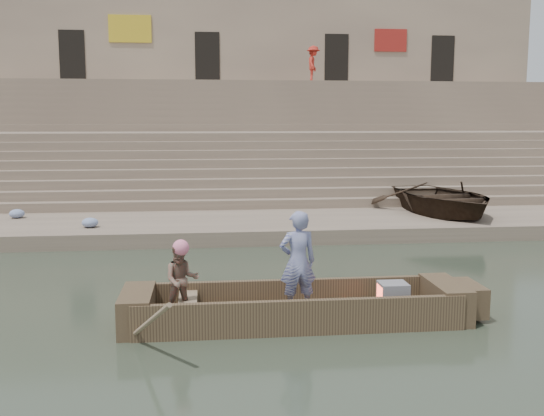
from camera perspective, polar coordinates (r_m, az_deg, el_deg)
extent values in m
plane|color=#283125|center=(10.56, 6.58, -10.10)|extent=(120.00, 120.00, 0.00)
cube|color=gray|center=(18.18, 0.97, -1.65)|extent=(32.00, 4.00, 0.40)
cube|color=gray|center=(25.44, -1.17, 3.89)|extent=(32.00, 3.00, 2.80)
cube|color=gray|center=(32.35, -2.30, 6.93)|extent=(32.00, 3.00, 5.20)
cube|color=gray|center=(20.36, 0.17, -0.16)|extent=(32.00, 0.50, 0.70)
cube|color=gray|center=(20.83, 0.01, 0.45)|extent=(32.00, 0.50, 1.00)
cube|color=gray|center=(21.30, -0.14, 1.03)|extent=(32.00, 0.50, 1.30)
cube|color=gray|center=(21.78, -0.28, 1.59)|extent=(32.00, 0.50, 1.60)
cube|color=gray|center=(22.26, -0.41, 2.12)|extent=(32.00, 0.50, 1.90)
cube|color=gray|center=(22.74, -0.54, 2.62)|extent=(32.00, 0.50, 2.20)
cube|color=gray|center=(23.22, -0.67, 3.11)|extent=(32.00, 0.50, 2.50)
cube|color=gray|center=(23.70, -0.79, 3.58)|extent=(32.00, 0.50, 2.80)
cube|color=gray|center=(27.17, -1.51, 4.48)|extent=(32.00, 0.50, 3.10)
cube|color=gray|center=(27.65, -1.60, 4.86)|extent=(32.00, 0.50, 3.40)
cube|color=gray|center=(28.14, -1.68, 5.22)|extent=(32.00, 0.50, 3.70)
cube|color=gray|center=(28.63, -1.76, 5.57)|extent=(32.00, 0.50, 4.00)
cube|color=gray|center=(29.13, -1.85, 5.91)|extent=(32.00, 0.50, 4.30)
cube|color=gray|center=(29.62, -1.92, 6.24)|extent=(32.00, 0.50, 4.60)
cube|color=gray|center=(30.11, -2.00, 6.56)|extent=(32.00, 0.50, 4.90)
cube|color=gray|center=(30.61, -2.07, 6.86)|extent=(32.00, 0.50, 5.20)
cube|color=tan|center=(36.41, -2.79, 11.79)|extent=(32.00, 5.00, 11.20)
cube|color=black|center=(34.63, -17.98, 13.26)|extent=(1.30, 0.18, 2.60)
cube|color=black|center=(33.97, -6.00, 13.71)|extent=(1.30, 0.18, 2.60)
cube|color=black|center=(34.74, 5.96, 13.59)|extent=(1.30, 0.18, 2.60)
cube|color=black|center=(36.48, 15.46, 13.08)|extent=(1.30, 0.18, 2.60)
cube|color=gold|center=(34.27, -13.00, 15.86)|extent=(2.20, 0.10, 1.40)
cube|color=maroon|center=(35.54, 10.91, 14.99)|extent=(1.80, 0.10, 1.20)
cube|color=brown|center=(10.27, 2.19, -9.94)|extent=(5.00, 1.30, 0.22)
cube|color=brown|center=(9.63, 2.75, -10.11)|extent=(5.20, 0.12, 0.56)
cube|color=brown|center=(10.80, 1.70, -8.07)|extent=(5.20, 0.12, 0.56)
cube|color=brown|center=(10.16, -12.36, -9.19)|extent=(0.50, 1.30, 0.60)
cube|color=brown|center=(10.87, 15.75, -8.16)|extent=(0.50, 1.30, 0.60)
cube|color=brown|center=(11.02, 17.70, -7.92)|extent=(0.35, 0.90, 0.50)
cube|color=#937A5B|center=(10.08, -7.80, -8.63)|extent=(0.30, 1.20, 0.08)
cylinder|color=#937A5B|center=(9.30, -12.01, -10.84)|extent=(1.03, 2.10, 1.36)
sphere|color=pink|center=(9.75, -8.43, -3.65)|extent=(0.26, 0.26, 0.26)
imported|color=navy|center=(9.90, 2.40, -4.99)|extent=(0.65, 0.47, 1.65)
imported|color=#26735A|center=(9.87, -8.37, -6.60)|extent=(0.61, 0.50, 1.16)
cube|color=gray|center=(10.54, 11.13, -7.85)|extent=(0.46, 0.42, 0.40)
cube|color=#E5593F|center=(10.48, 10.02, -7.92)|extent=(0.04, 0.34, 0.32)
imported|color=#2D2116|center=(19.83, 15.49, 0.93)|extent=(3.94, 5.18, 1.01)
imported|color=red|center=(32.20, 3.84, 13.16)|extent=(0.95, 1.30, 1.81)
ellipsoid|color=#3F5999|center=(17.43, -16.48, -1.30)|extent=(0.44, 0.44, 0.26)
ellipsoid|color=#3F5999|center=(19.81, -22.53, -0.49)|extent=(0.44, 0.44, 0.26)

